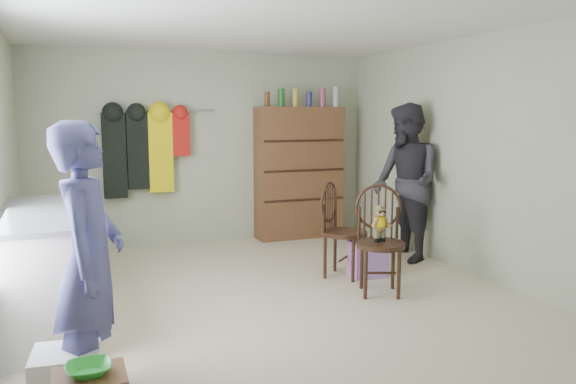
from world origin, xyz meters
name	(u,v)px	position (x,y,z in m)	size (l,w,h in m)	color
ground_plane	(271,296)	(0.00, 0.00, 0.00)	(5.00, 5.00, 0.00)	beige
room_walls	(252,126)	(0.00, 0.53, 1.58)	(5.00, 5.00, 5.00)	#B4BA9C
counter	(43,268)	(-1.95, 0.00, 0.47)	(0.64, 1.86, 0.94)	silver
bowl	(89,369)	(-1.69, -2.14, 0.50)	(0.21, 0.21, 0.05)	green
plastic_tub	(67,380)	(-1.80, -1.50, 0.18)	(0.37, 0.35, 0.35)	white
chair_front	(380,233)	(1.00, -0.27, 0.58)	(0.60, 0.60, 1.03)	#3B2114
chair_far	(339,226)	(0.89, 0.36, 0.54)	(0.63, 0.63, 1.00)	#3B2114
striped_bag	(367,259)	(1.17, 0.24, 0.19)	(0.35, 0.28, 0.37)	pink
person_left	(89,262)	(-1.64, -1.38, 0.83)	(0.61, 0.40, 1.66)	#4A4987
person_right	(406,182)	(1.92, 0.70, 0.92)	(0.89, 0.69, 1.83)	#2D2B33
dresser	(299,172)	(1.25, 2.30, 0.91)	(1.20, 0.39, 2.08)	brown
coat_rack	(144,151)	(-0.83, 2.38, 1.25)	(1.42, 0.12, 1.09)	#99999E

